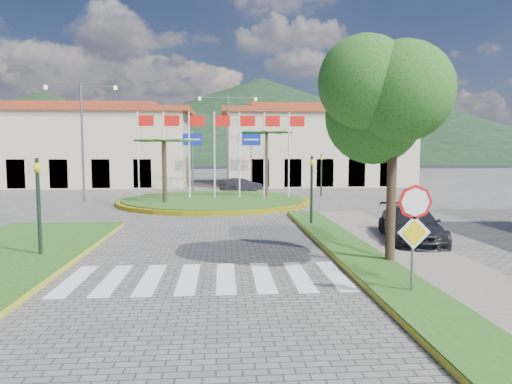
{
  "coord_description": "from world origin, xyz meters",
  "views": [
    {
      "loc": [
        0.53,
        -8.07,
        3.4
      ],
      "look_at": [
        1.71,
        8.0,
        1.96
      ],
      "focal_mm": 32.0,
      "sensor_mm": 36.0,
      "label": 1
    }
  ],
  "objects": [
    {
      "name": "street_lamp_west",
      "position": [
        -9.0,
        24.0,
        4.5
      ],
      "size": [
        4.8,
        0.16,
        8.0
      ],
      "color": "slate",
      "rests_on": "ground"
    },
    {
      "name": "car_dark_a",
      "position": [
        -4.61,
        36.69,
        0.52
      ],
      "size": [
        3.32,
        2.28,
        1.05
      ],
      "primitive_type": "imported",
      "rotation": [
        0.0,
        0.0,
        1.95
      ],
      "color": "black",
      "rests_on": "ground"
    },
    {
      "name": "hill_far_west",
      "position": [
        -55.0,
        140.0,
        11.0
      ],
      "size": [
        140.0,
        140.0,
        22.0
      ],
      "primitive_type": "cone",
      "color": "black",
      "rests_on": "ground"
    },
    {
      "name": "roundabout_island",
      "position": [
        0.0,
        22.0,
        0.18
      ],
      "size": [
        12.7,
        12.7,
        6.0
      ],
      "color": "yellow",
      "rests_on": "ground"
    },
    {
      "name": "hill_far_east",
      "position": [
        70.0,
        135.0,
        9.0
      ],
      "size": [
        120.0,
        120.0,
        18.0
      ],
      "primitive_type": "cone",
      "color": "black",
      "rests_on": "ground"
    },
    {
      "name": "building_left",
      "position": [
        -14.0,
        38.0,
        3.9
      ],
      "size": [
        23.32,
        9.54,
        8.05
      ],
      "color": "beige",
      "rests_on": "ground"
    },
    {
      "name": "car_dark_b",
      "position": [
        2.08,
        30.0,
        0.58
      ],
      "size": [
        3.73,
        2.47,
        1.16
      ],
      "primitive_type": "imported",
      "rotation": [
        0.0,
        0.0,
        1.96
      ],
      "color": "black",
      "rests_on": "ground"
    },
    {
      "name": "street_lamp_centre",
      "position": [
        1.0,
        30.0,
        4.5
      ],
      "size": [
        4.8,
        0.16,
        8.0
      ],
      "color": "slate",
      "rests_on": "ground"
    },
    {
      "name": "ground",
      "position": [
        0.0,
        0.0,
        0.0
      ],
      "size": [
        160.0,
        160.0,
        0.0
      ],
      "primitive_type": "plane",
      "color": "#575553",
      "rests_on": "ground"
    },
    {
      "name": "deciduous_tree",
      "position": [
        5.5,
        5.0,
        5.18
      ],
      "size": [
        3.6,
        3.6,
        6.8
      ],
      "color": "black",
      "rests_on": "ground"
    },
    {
      "name": "traffic_light_right",
      "position": [
        4.5,
        12.0,
        1.94
      ],
      "size": [
        0.15,
        0.18,
        3.2
      ],
      "color": "black",
      "rests_on": "ground"
    },
    {
      "name": "stop_sign",
      "position": [
        4.9,
        1.96,
        1.79
      ],
      "size": [
        0.8,
        0.11,
        2.65
      ],
      "color": "slate",
      "rests_on": "ground"
    },
    {
      "name": "sidewalk_right",
      "position": [
        6.0,
        2.0,
        0.07
      ],
      "size": [
        4.0,
        28.0,
        0.15
      ],
      "primitive_type": "cube",
      "color": "gray",
      "rests_on": "ground"
    },
    {
      "name": "direction_sign_east",
      "position": [
        3.0,
        30.97,
        3.53
      ],
      "size": [
        1.6,
        0.14,
        5.2
      ],
      "color": "slate",
      "rests_on": "ground"
    },
    {
      "name": "traffic_light_left",
      "position": [
        -5.2,
        6.5,
        1.94
      ],
      "size": [
        0.15,
        0.18,
        3.2
      ],
      "color": "black",
      "rests_on": "ground"
    },
    {
      "name": "hill_far_mid",
      "position": [
        15.0,
        160.0,
        15.0
      ],
      "size": [
        180.0,
        180.0,
        30.0
      ],
      "primitive_type": "cone",
      "color": "black",
      "rests_on": "ground"
    },
    {
      "name": "direction_sign_west",
      "position": [
        -2.0,
        30.97,
        3.53
      ],
      "size": [
        1.6,
        0.14,
        5.2
      ],
      "color": "slate",
      "rests_on": "ground"
    },
    {
      "name": "building_right",
      "position": [
        10.0,
        38.0,
        3.9
      ],
      "size": [
        19.08,
        9.54,
        8.05
      ],
      "color": "beige",
      "rests_on": "ground"
    },
    {
      "name": "car_side_right",
      "position": [
        7.5,
        8.2,
        0.67
      ],
      "size": [
        2.67,
        4.87,
        1.34
      ],
      "primitive_type": "imported",
      "rotation": [
        0.0,
        0.0,
        -0.18
      ],
      "color": "black",
      "rests_on": "ground"
    },
    {
      "name": "traffic_light_far",
      "position": [
        8.0,
        26.0,
        1.94
      ],
      "size": [
        0.18,
        0.15,
        3.2
      ],
      "color": "black",
      "rests_on": "ground"
    },
    {
      "name": "crosswalk",
      "position": [
        0.0,
        4.0,
        0.01
      ],
      "size": [
        8.0,
        3.0,
        0.01
      ],
      "primitive_type": "cube",
      "color": "silver",
      "rests_on": "ground"
    },
    {
      "name": "hill_near_back",
      "position": [
        -10.0,
        130.0,
        8.0
      ],
      "size": [
        110.0,
        110.0,
        16.0
      ],
      "primitive_type": "cone",
      "color": "black",
      "rests_on": "ground"
    },
    {
      "name": "verge_right",
      "position": [
        4.8,
        2.0,
        0.09
      ],
      "size": [
        1.6,
        28.0,
        0.18
      ],
      "primitive_type": "cube",
      "color": "#224D16",
      "rests_on": "ground"
    },
    {
      "name": "white_van",
      "position": [
        -13.2,
        36.67,
        0.64
      ],
      "size": [
        5.04,
        3.31,
        1.29
      ],
      "primitive_type": "imported",
      "rotation": [
        0.0,
        0.0,
        1.84
      ],
      "color": "silver",
      "rests_on": "ground"
    }
  ]
}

